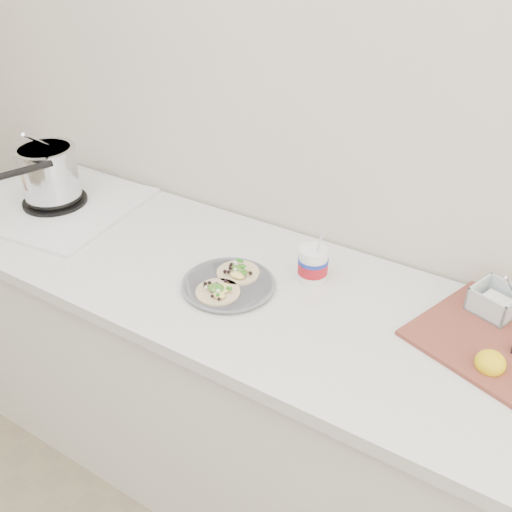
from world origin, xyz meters
The scene contains 4 objects.
counter centered at (0.00, 1.43, 0.45)m, with size 2.44×0.66×0.90m.
stove centered at (-0.84, 1.45, 0.99)m, with size 0.60×0.56×0.26m.
taco_plate centered at (-0.05, 1.37, 0.92)m, with size 0.27×0.27×0.04m.
tub centered at (0.14, 1.53, 0.96)m, with size 0.09×0.09×0.20m.
Camera 1 is at (0.71, 0.30, 1.86)m, focal length 40.00 mm.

